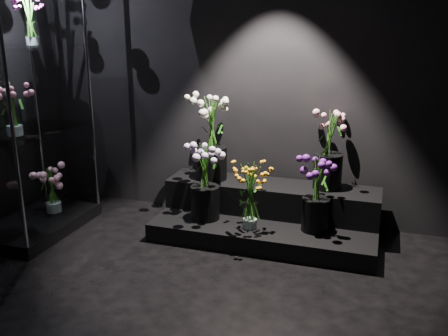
% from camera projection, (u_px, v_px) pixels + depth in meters
% --- Properties ---
extents(floor, '(4.00, 4.00, 0.00)m').
position_uv_depth(floor, '(155.00, 328.00, 3.08)').
color(floor, black).
rests_on(floor, ground).
extents(wall_back, '(4.00, 0.00, 4.00)m').
position_uv_depth(wall_back, '(246.00, 69.00, 4.50)').
color(wall_back, black).
rests_on(wall_back, floor).
extents(display_riser, '(1.89, 0.84, 0.42)m').
position_uv_depth(display_riser, '(268.00, 214.00, 4.41)').
color(display_riser, black).
rests_on(display_riser, floor).
extents(display_case, '(0.65, 1.08, 2.37)m').
position_uv_depth(display_case, '(24.00, 100.00, 4.18)').
color(display_case, black).
rests_on(display_case, floor).
extents(bouquet_orange_bells, '(0.34, 0.34, 0.56)m').
position_uv_depth(bouquet_orange_bells, '(250.00, 195.00, 4.08)').
color(bouquet_orange_bells, white).
rests_on(bouquet_orange_bells, display_riser).
extents(bouquet_lilac, '(0.46, 0.46, 0.67)m').
position_uv_depth(bouquet_lilac, '(205.00, 176.00, 4.26)').
color(bouquet_lilac, black).
rests_on(bouquet_lilac, display_riser).
extents(bouquet_purple, '(0.39, 0.39, 0.63)m').
position_uv_depth(bouquet_purple, '(317.00, 189.00, 4.02)').
color(bouquet_purple, black).
rests_on(bouquet_purple, display_riser).
extents(bouquet_cream_roses, '(0.38, 0.38, 0.75)m').
position_uv_depth(bouquet_cream_roses, '(212.00, 135.00, 4.48)').
color(bouquet_cream_roses, black).
rests_on(bouquet_cream_roses, display_riser).
extents(bouquet_pink_roses, '(0.37, 0.37, 0.67)m').
position_uv_depth(bouquet_pink_roses, '(329.00, 145.00, 4.23)').
color(bouquet_pink_roses, black).
rests_on(bouquet_pink_roses, display_riser).
extents(bouquet_case_pink, '(0.31, 0.31, 0.45)m').
position_uv_depth(bouquet_case_pink, '(12.00, 107.00, 3.99)').
color(bouquet_case_pink, white).
rests_on(bouquet_case_pink, display_case).
extents(bouquet_case_magenta, '(0.27, 0.27, 0.40)m').
position_uv_depth(bouquet_case_magenta, '(30.00, 20.00, 4.09)').
color(bouquet_case_magenta, white).
rests_on(bouquet_case_magenta, display_case).
extents(bouquet_case_base_pink, '(0.44, 0.44, 0.43)m').
position_uv_depth(bouquet_case_base_pink, '(52.00, 188.00, 4.58)').
color(bouquet_case_base_pink, white).
rests_on(bouquet_case_base_pink, display_case).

